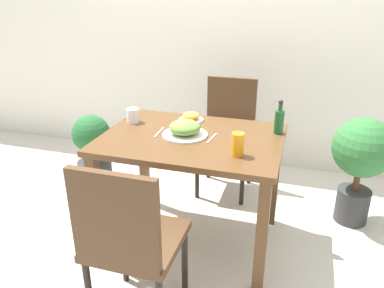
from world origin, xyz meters
name	(u,v)px	position (x,y,z in m)	size (l,w,h in m)	color
ground_plane	(192,238)	(0.00, 0.00, 0.00)	(16.00, 16.00, 0.00)	beige
wall_back	(237,21)	(0.00, 1.34, 1.30)	(8.00, 0.05, 2.60)	silver
dining_table	(192,153)	(0.00, 0.00, 0.64)	(1.07, 0.79, 0.75)	brown
chair_near	(129,238)	(-0.07, -0.74, 0.52)	(0.42, 0.42, 0.91)	#4C331E
chair_far	(228,129)	(0.06, 0.78, 0.52)	(0.42, 0.42, 0.91)	#4C331E
food_plate	(185,129)	(-0.04, 0.00, 0.79)	(0.27, 0.27, 0.09)	white
side_plate	(191,117)	(-0.09, 0.27, 0.77)	(0.16, 0.16, 0.06)	white
drink_cup	(133,115)	(-0.45, 0.13, 0.79)	(0.08, 0.08, 0.09)	white
juice_glass	(238,144)	(0.31, -0.19, 0.81)	(0.07, 0.07, 0.13)	orange
sauce_bottle	(279,121)	(0.49, 0.20, 0.83)	(0.06, 0.06, 0.21)	#194C23
fork_utensil	(159,132)	(-0.21, 0.00, 0.75)	(0.02, 0.17, 0.00)	silver
spoon_utensil	(212,138)	(0.12, 0.00, 0.75)	(0.02, 0.16, 0.00)	silver
potted_plant_left	(93,154)	(-0.92, 0.35, 0.35)	(0.29, 0.29, 0.67)	#333333
potted_plant_right	(361,158)	(1.04, 0.55, 0.50)	(0.41, 0.41, 0.78)	#333333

